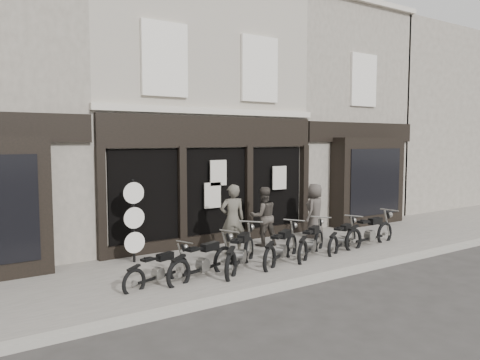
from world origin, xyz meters
TOP-DOWN VIEW (x-y plane):
  - ground_plane at (0.00, 0.00)m, footprint 90.00×90.00m
  - pavement at (0.00, 0.90)m, footprint 30.00×4.20m
  - kerb at (0.00, -1.25)m, footprint 30.00×0.25m
  - central_building at (0.00, 5.95)m, footprint 7.30×6.22m
  - neighbour_right at (6.35, 5.90)m, footprint 5.60×6.73m
  - filler_right at (14.50, 6.00)m, footprint 11.00×6.00m
  - motorcycle_0 at (-3.07, 0.26)m, footprint 1.82×0.87m
  - motorcycle_1 at (-2.02, 0.15)m, footprint 2.11×0.97m
  - motorcycle_2 at (-0.94, 0.24)m, footprint 1.94×1.73m
  - motorcycle_3 at (0.27, 0.17)m, footprint 2.02×1.37m
  - motorcycle_4 at (1.35, 0.24)m, footprint 1.96×1.37m
  - motorcycle_5 at (2.54, 0.23)m, footprint 1.93×1.07m
  - motorcycle_6 at (3.64, 0.19)m, footprint 2.29×0.63m
  - man_left at (-0.31, 1.57)m, footprint 0.79×0.62m
  - man_centre at (1.01, 1.93)m, footprint 0.97×0.83m
  - man_right at (3.05, 1.92)m, footprint 0.99×0.85m
  - advert_sign_post at (-2.84, 2.23)m, footprint 0.54×0.35m

SIDE VIEW (x-z plane):
  - ground_plane at x=0.00m, z-range 0.00..0.00m
  - pavement at x=0.00m, z-range 0.00..0.12m
  - kerb at x=0.00m, z-range 0.00..0.13m
  - motorcycle_0 at x=-3.07m, z-range -0.09..0.81m
  - motorcycle_5 at x=2.54m, z-range -0.10..0.88m
  - motorcycle_1 at x=-2.02m, z-range -0.11..0.94m
  - motorcycle_4 at x=1.35m, z-range -0.11..0.94m
  - motorcycle_3 at x=0.27m, z-range -0.11..0.96m
  - motorcycle_6 at x=3.64m, z-range -0.11..0.98m
  - motorcycle_2 at x=-0.94m, z-range -0.12..1.01m
  - man_right at x=3.05m, z-range 0.12..1.84m
  - man_centre at x=1.01m, z-range 0.12..1.85m
  - man_left at x=-0.31m, z-range 0.12..2.02m
  - advert_sign_post at x=-2.84m, z-range -0.03..2.20m
  - neighbour_right at x=6.35m, z-range -0.13..8.21m
  - central_building at x=0.00m, z-range -0.09..8.25m
  - filler_right at x=14.50m, z-range 0.00..8.20m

